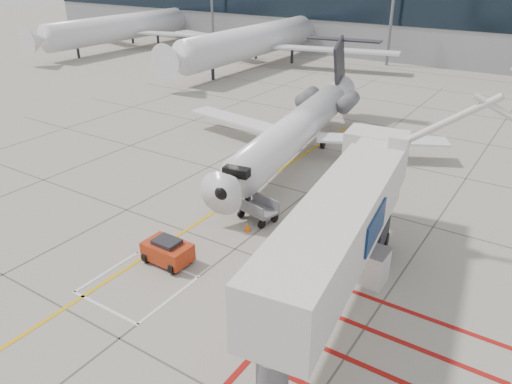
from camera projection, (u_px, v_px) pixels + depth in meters
The scene contains 10 objects.
ground_plane at pixel (185, 288), 22.96m from camera, with size 260.00×260.00×0.00m, color gray.
regional_jet at pixel (287, 118), 34.45m from camera, with size 21.84×27.54×7.22m, color silver, non-canonical shape.
jet_bridge at pixel (335, 241), 19.85m from camera, with size 8.45×17.84×7.14m, color silver, non-canonical shape.
pushback_tug at pixel (168, 250), 24.58m from camera, with size 2.35×1.47×1.37m, color #B02F11, non-canonical shape.
baggage_cart at pixel (258, 209), 28.54m from camera, with size 2.18×1.38×1.38m, color slate, non-canonical shape.
ground_power_unit at pixel (363, 263), 23.27m from camera, with size 2.20×1.28×1.74m, color silver, non-canonical shape.
cone_nose at pixel (247, 227), 27.59m from camera, with size 0.37×0.37×0.51m, color #E35D0B.
cone_side at pixel (297, 261), 24.56m from camera, with size 0.35×0.35×0.48m, color orange.
bg_aircraft_a at pixel (133, 9), 79.65m from camera, with size 35.27×39.19×11.76m, color silver, non-canonical shape.
bg_aircraft_b at pixel (266, 18), 67.17m from camera, with size 36.23×40.25×12.08m, color silver, non-canonical shape.
Camera 1 is at (13.05, -13.91, 13.93)m, focal length 35.00 mm.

